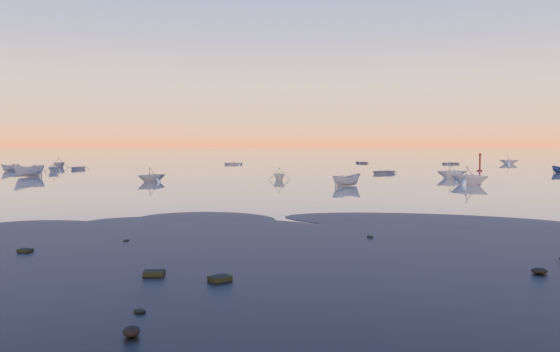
{
  "coord_description": "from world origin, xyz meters",
  "views": [
    {
      "loc": [
        2.84,
        -29.87,
        4.43
      ],
      "look_at": [
        2.8,
        28.0,
        0.78
      ],
      "focal_mm": 35.0,
      "sensor_mm": 36.0,
      "label": 1
    }
  ],
  "objects": [
    {
      "name": "channel_marker",
      "position": [
        33.02,
        52.51,
        1.17
      ],
      "size": [
        0.83,
        0.83,
        2.95
      ],
      "color": "#430F0E",
      "rests_on": "ground"
    },
    {
      "name": "boat_near_right",
      "position": [
        2.7,
        32.83,
        0.0
      ],
      "size": [
        3.39,
        1.76,
        1.14
      ],
      "primitive_type": "imported",
      "rotation": [
        0.0,
        0.0,
        3.23
      ],
      "color": "silver",
      "rests_on": "ground"
    },
    {
      "name": "boat_near_center",
      "position": [
        9.46,
        24.36,
        0.0
      ],
      "size": [
        3.24,
        3.78,
        1.23
      ],
      "primitive_type": "imported",
      "rotation": [
        0.0,
        0.0,
        2.17
      ],
      "color": "gray",
      "rests_on": "ground"
    },
    {
      "name": "moored_fleet",
      "position": [
        0.0,
        53.0,
        0.0
      ],
      "size": [
        124.0,
        58.0,
        1.2
      ],
      "primitive_type": null,
      "color": "silver",
      "rests_on": "ground"
    },
    {
      "name": "ground",
      "position": [
        0.0,
        100.0,
        0.0
      ],
      "size": [
        600.0,
        600.0,
        0.0
      ],
      "primitive_type": "plane",
      "color": "#655D54",
      "rests_on": "ground"
    },
    {
      "name": "mud_lobes",
      "position": [
        0.0,
        -1.0,
        0.01
      ],
      "size": [
        140.0,
        6.0,
        0.07
      ],
      "primitive_type": null,
      "color": "black",
      "rests_on": "ground"
    }
  ]
}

